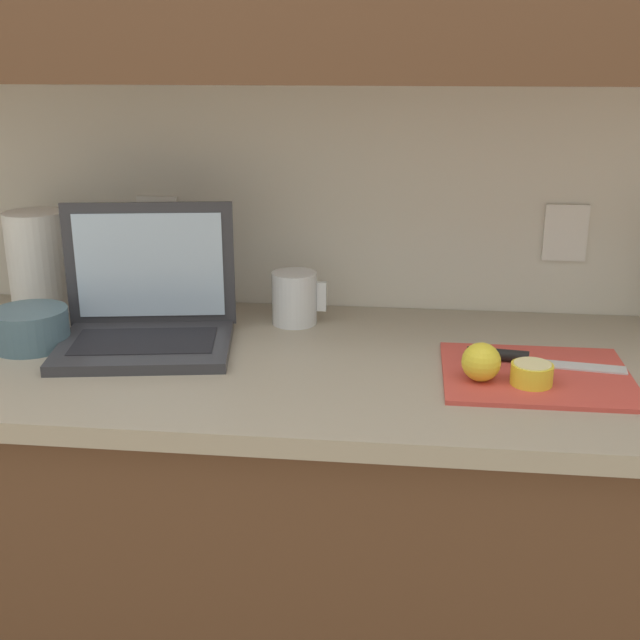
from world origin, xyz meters
name	(u,v)px	position (x,y,z in m)	size (l,w,h in m)	color
wall_back	(266,6)	(0.00, 0.26, 1.56)	(5.20, 0.38, 2.60)	silver
counter_unit	(247,561)	(-0.02, 0.00, 0.48)	(2.14, 0.66, 0.93)	brown
laptop	(147,312)	(-0.21, 0.05, 1.00)	(0.36, 0.30, 0.26)	#333338
cutting_board	(536,375)	(0.52, -0.05, 0.94)	(0.33, 0.28, 0.01)	#D1473D
knife	(518,358)	(0.49, 0.00, 0.95)	(0.28, 0.07, 0.02)	silver
lemon_half_cut	(532,374)	(0.50, -0.10, 0.96)	(0.07, 0.07, 0.04)	yellow
lemon_whole_beside	(481,362)	(0.42, -0.09, 0.97)	(0.07, 0.07, 0.07)	yellow
measuring_cup	(295,298)	(0.06, 0.20, 0.99)	(0.11, 0.09, 0.11)	silver
bowl_white	(30,329)	(-0.43, 0.00, 0.97)	(0.14, 0.14, 0.07)	slate
paper_towel_roll	(38,262)	(-0.50, 0.22, 1.04)	(0.13, 0.13, 0.22)	white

